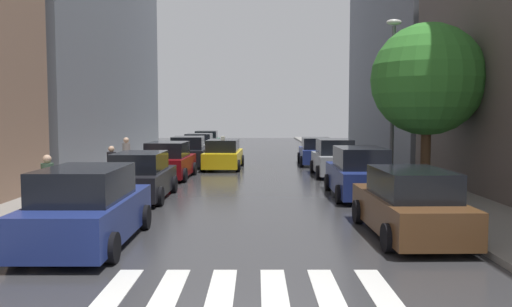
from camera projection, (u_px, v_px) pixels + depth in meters
ground_plane at (254, 166)px, 30.43m from camera, size 28.00×72.00×0.04m
sidewalk_left at (144, 164)px, 30.43m from camera, size 3.00×72.00×0.15m
sidewalk_right at (365, 164)px, 30.41m from camera, size 3.00×72.00×0.15m
crosswalk_stripes at (249, 289)px, 8.89m from camera, size 4.95×2.20×0.01m
building_right_mid at (419, 15)px, 34.56m from camera, size 6.00×17.75×19.25m
parked_car_left_nearest at (88, 209)px, 11.89m from camera, size 2.14×4.75×1.81m
parked_car_left_second at (142, 177)px, 18.37m from camera, size 2.03×4.40×1.68m
parked_car_left_third at (169, 161)px, 24.27m from camera, size 2.27×4.27×1.72m
parked_car_left_fourth at (189, 152)px, 30.01m from camera, size 2.28×4.57×1.74m
parked_car_left_fifth at (200, 147)px, 35.84m from camera, size 2.17×4.05×1.69m
parked_car_left_sixth at (207, 142)px, 42.53m from camera, size 2.21×4.74×1.68m
parked_car_right_nearest at (410, 205)px, 12.71m from camera, size 2.10×4.67×1.68m
parked_car_right_second at (360, 174)px, 18.88m from camera, size 2.13×4.72×1.82m
parked_car_right_third at (335, 159)px, 25.26m from camera, size 2.01×4.01×1.81m
parked_car_right_fourth at (317, 152)px, 30.92m from camera, size 2.13×4.31×1.63m
taxi_midroad at (224, 155)px, 28.67m from camera, size 2.21×4.72×1.81m
pedestrian_foreground at (49, 182)px, 15.14m from camera, size 0.36×0.36×1.68m
pedestrian_near_tree at (113, 166)px, 20.34m from camera, size 0.36×0.36×1.62m
pedestrian_by_kerb at (127, 156)px, 24.06m from camera, size 0.36×0.36×1.80m
street_tree_right at (428, 80)px, 18.96m from camera, size 4.10×4.10×6.19m
lamp_post_right at (393, 90)px, 20.48m from camera, size 0.60×0.28×6.58m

